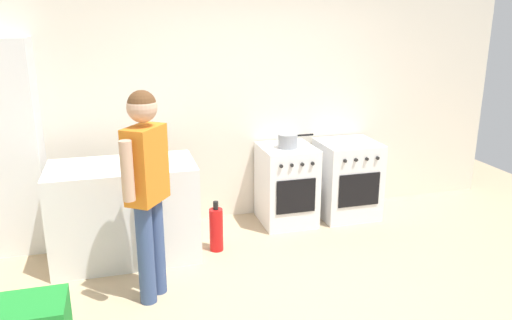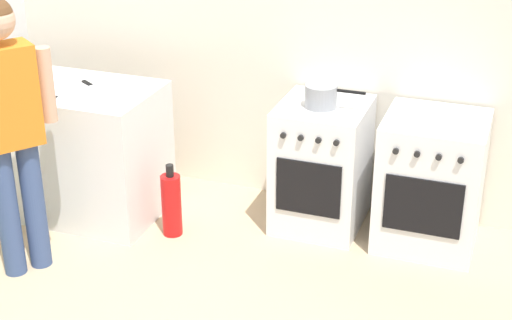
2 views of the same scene
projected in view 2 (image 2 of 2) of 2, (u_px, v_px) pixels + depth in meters
The scene contains 9 objects.
back_wall at pixel (290, 16), 5.20m from camera, with size 6.00×0.10×2.60m, color silver.
counter_unit at pixel (66, 148), 5.34m from camera, with size 1.30×0.70×0.90m, color silver.
oven_left at pixel (321, 165), 5.14m from camera, with size 0.56×0.62×0.85m.
oven_right at pixel (431, 182), 4.92m from camera, with size 0.62×0.62×0.85m.
pot at pixel (321, 96), 4.90m from camera, with size 0.38×0.20×0.15m.
knife_chef at pixel (93, 87), 5.11m from camera, with size 0.28×0.19×0.01m.
knife_paring at pixel (53, 97), 4.93m from camera, with size 0.21×0.04×0.01m.
person at pixel (8, 115), 4.38m from camera, with size 0.37×0.48×1.67m.
fire_extinguisher at pixel (171, 204), 5.09m from camera, with size 0.13×0.13×0.50m.
Camera 2 is at (1.53, -2.94, 2.62)m, focal length 55.00 mm.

